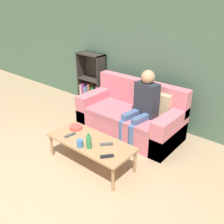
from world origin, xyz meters
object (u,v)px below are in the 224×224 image
Objects in this scene: cup_near at (80,143)px; bottle at (89,142)px; tv_remote_1 at (107,156)px; snack_bowl at (76,127)px; coffee_table at (91,143)px; couch at (131,117)px; tv_remote_0 at (70,135)px; tv_remote_2 at (107,144)px; person_adult at (144,102)px; bookshelf at (92,86)px.

cup_near is 0.13m from bottle.
tv_remote_1 is at bearing 6.57° from cup_near.
tv_remote_1 is at bearing -16.75° from snack_bowl.
snack_bowl reaches higher than coffee_table.
couch is 7.88× the size of bottle.
couch reaches higher than tv_remote_0.
cup_near is 0.34m from tv_remote_0.
coffee_table is 7.73× the size of tv_remote_1.
cup_near reaches higher than tv_remote_0.
coffee_table is 0.34m from tv_remote_0.
tv_remote_2 is (0.56, 0.15, 0.00)m from tv_remote_0.
cup_near reaches higher than coffee_table.
couch reaches higher than snack_bowl.
tv_remote_1 is 0.32m from bottle.
couch is at bearing 149.68° from tv_remote_2.
person_adult is 7.43× the size of tv_remote_2.
person_adult is (1.65, -0.56, 0.27)m from bookshelf.
person_adult reaches higher than tv_remote_1.
bottle is (1.57, -1.71, 0.06)m from bookshelf.
couch is 1.29m from cup_near.
tv_remote_1 is at bearing -18.73° from coffee_table.
person_adult is at bearing 74.01° from tv_remote_0.
coffee_table is at bearing -47.01° from bookshelf.
tv_remote_2 is 0.65m from snack_bowl.
bookshelf is 6.40× the size of tv_remote_0.
person_adult is 11.66× the size of cup_near.
cup_near reaches higher than tv_remote_1.
bottle is at bearing -86.79° from person_adult.
bottle is at bearing 25.11° from cup_near.
snack_bowl is (-0.09, 0.19, 0.01)m from tv_remote_0.
bottle reaches higher than coffee_table.
person_adult is at bearing 85.97° from bottle.
coffee_table is 0.22m from bottle.
coffee_table is (0.09, -1.09, 0.05)m from couch.
tv_remote_0 is at bearing -107.62° from person_adult.
bottle is (-0.08, -1.15, -0.21)m from person_adult.
bookshelf is at bearing 129.57° from cup_near.
cup_near is at bearing -9.43° from tv_remote_0.
tv_remote_0 is (-0.32, -0.09, 0.04)m from coffee_table.
snack_bowl is (-0.41, 0.11, 0.06)m from coffee_table.
tv_remote_1 is 0.87m from snack_bowl.
bottle is at bearing -80.84° from couch.
person_adult reaches higher than cup_near.
tv_remote_1 is (0.42, -0.14, 0.04)m from coffee_table.
couch reaches higher than tv_remote_2.
coffee_table is 12.49× the size of cup_near.
couch reaches higher than bottle.
cup_near is at bearing -92.64° from coffee_table.
coffee_table is at bearing -93.14° from person_adult.
couch is 0.48m from person_adult.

